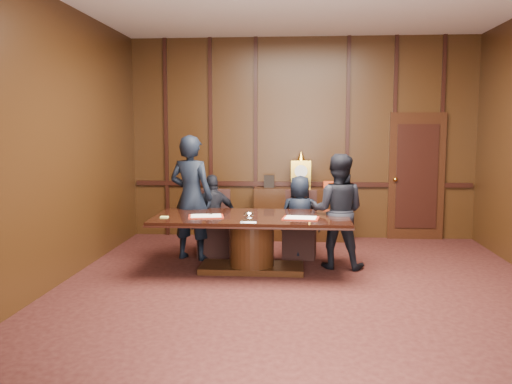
# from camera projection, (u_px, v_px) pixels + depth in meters

# --- Properties ---
(room) EXTENTS (7.00, 7.04, 3.50)m
(room) POSITION_uv_depth(u_px,v_px,m) (309.00, 147.00, 6.17)
(room) COLOR black
(room) RESTS_ON ground
(sideboard) EXTENTS (1.60, 0.45, 1.54)m
(sideboard) POSITION_uv_depth(u_px,v_px,m) (301.00, 212.00, 9.41)
(sideboard) COLOR black
(sideboard) RESTS_ON ground
(conference_table) EXTENTS (2.62, 1.32, 0.76)m
(conference_table) POSITION_uv_depth(u_px,v_px,m) (252.00, 234.00, 7.32)
(conference_table) COLOR black
(conference_table) RESTS_ON ground
(folder_left) EXTENTS (0.51, 0.41, 0.02)m
(folder_left) POSITION_uv_depth(u_px,v_px,m) (206.00, 216.00, 7.19)
(folder_left) COLOR maroon
(folder_left) RESTS_ON conference_table
(folder_right) EXTENTS (0.50, 0.38, 0.02)m
(folder_right) POSITION_uv_depth(u_px,v_px,m) (301.00, 218.00, 7.05)
(folder_right) COLOR maroon
(folder_right) RESTS_ON conference_table
(inkstand) EXTENTS (0.20, 0.14, 0.12)m
(inkstand) POSITION_uv_depth(u_px,v_px,m) (249.00, 217.00, 6.84)
(inkstand) COLOR white
(inkstand) RESTS_ON conference_table
(notepad) EXTENTS (0.10, 0.08, 0.01)m
(notepad) POSITION_uv_depth(u_px,v_px,m) (164.00, 217.00, 7.14)
(notepad) COLOR #FDFF7C
(notepad) RESTS_ON conference_table
(chair_left) EXTENTS (0.51, 0.51, 0.99)m
(chair_left) POSITION_uv_depth(u_px,v_px,m) (214.00, 236.00, 8.26)
(chair_left) COLOR black
(chair_left) RESTS_ON ground
(chair_right) EXTENTS (0.52, 0.52, 0.99)m
(chair_right) POSITION_uv_depth(u_px,v_px,m) (300.00, 237.00, 8.16)
(chair_right) COLOR black
(chair_right) RESTS_ON ground
(signatory_left) EXTENTS (0.79, 0.50, 1.24)m
(signatory_left) POSITION_uv_depth(u_px,v_px,m) (213.00, 216.00, 8.15)
(signatory_left) COLOR black
(signatory_left) RESTS_ON ground
(signatory_right) EXTENTS (0.65, 0.46, 1.24)m
(signatory_right) POSITION_uv_depth(u_px,v_px,m) (300.00, 217.00, 8.05)
(signatory_right) COLOR black
(signatory_right) RESTS_ON ground
(witness_left) EXTENTS (0.77, 0.61, 1.83)m
(witness_left) POSITION_uv_depth(u_px,v_px,m) (191.00, 198.00, 7.95)
(witness_left) COLOR black
(witness_left) RESTS_ON ground
(witness_right) EXTENTS (0.87, 0.73, 1.59)m
(witness_right) POSITION_uv_depth(u_px,v_px,m) (337.00, 211.00, 7.47)
(witness_right) COLOR black
(witness_right) RESTS_ON ground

